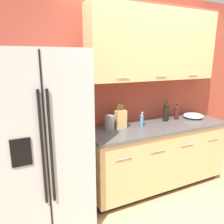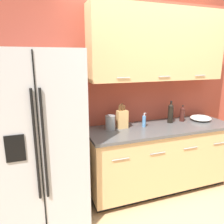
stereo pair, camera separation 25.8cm
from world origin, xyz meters
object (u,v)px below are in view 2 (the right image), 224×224
Objects in this scene: wine_bottle at (171,113)px; oil_bottle at (182,114)px; knife_block at (122,119)px; steel_canister at (110,123)px; soap_dispenser at (144,121)px; mixing_bowl at (201,118)px; refrigerator at (39,140)px.

wine_bottle is 0.20m from oil_bottle.
knife_block is 0.17m from steel_canister.
mixing_bowl is (0.91, -0.01, -0.04)m from soap_dispenser.
wine_bottle reaches higher than oil_bottle.
knife_block is at bearing 169.20° from soap_dispenser.
steel_canister reaches higher than mixing_bowl.
steel_canister is at bearing 178.13° from mixing_bowl.
knife_block is 1.72× the size of soap_dispenser.
knife_block reaches higher than steel_canister.
wine_bottle is at bearing -0.61° from knife_block.
soap_dispenser is 0.80× the size of oil_bottle.
soap_dispenser is 0.91m from mixing_bowl.
refrigerator is 0.87m from steel_canister.
oil_bottle is (1.93, 0.18, 0.08)m from refrigerator.
refrigerator reaches higher than wine_bottle.
steel_canister is (0.85, 0.16, 0.06)m from refrigerator.
wine_bottle is 0.44m from soap_dispenser.
refrigerator is 6.44× the size of mixing_bowl.
steel_canister is at bearing -179.10° from oil_bottle.
mixing_bowl is at bearing 3.09° from refrigerator.
knife_block is at bearing 7.35° from steel_canister.
mixing_bowl is (0.47, -0.06, -0.10)m from wine_bottle.
oil_bottle reaches higher than soap_dispenser.
refrigerator is 9.43× the size of steel_canister.
oil_bottle is 1.08m from steel_canister.
steel_canister is at bearing -179.10° from wine_bottle.
oil_bottle is at bearing 167.46° from mixing_bowl.
soap_dispenser is 0.45m from steel_canister.
oil_bottle is at bearing 5.34° from refrigerator.
oil_bottle is 0.29m from mixing_bowl.
steel_canister is at bearing 10.89° from refrigerator.
wine_bottle is 1.65× the size of soap_dispenser.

